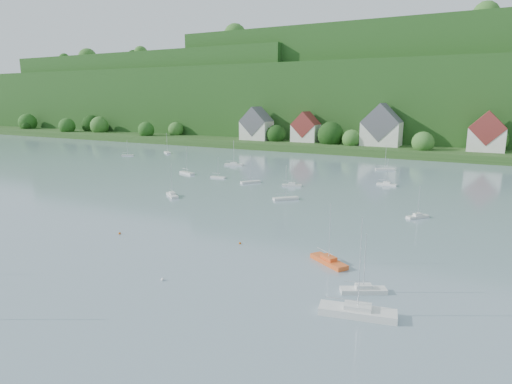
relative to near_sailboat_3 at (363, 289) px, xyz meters
The scene contains 13 objects.
far_shore_strip 156.96m from the near_sailboat_3, 102.37° to the left, with size 600.00×60.00×3.00m, color #284B1C.
forested_ridge 225.48m from the near_sailboat_3, 98.52° to the left, with size 620.00×181.22×69.89m.
village_building_0 166.21m from the near_sailboat_3, 122.28° to the left, with size 14.00×10.40×16.00m.
village_building_1 156.11m from the near_sailboat_3, 114.09° to the left, with size 12.00×9.36×14.00m.
village_building_2 144.52m from the near_sailboat_3, 101.45° to the left, with size 16.00×11.44×18.00m.
village_building_3 140.07m from the near_sailboat_3, 85.33° to the left, with size 13.00×10.40×15.50m.
near_sailboat_3 is the anchor object (origin of this frame).
near_sailboat_4 6.05m from the near_sailboat_3, 81.71° to the right, with size 8.48×3.86×11.06m.
near_sailboat_5 9.74m from the near_sailboat_3, 133.62° to the left, with size 6.40×5.08×8.74m.
mooring_buoy_1 25.20m from the near_sailboat_3, 160.18° to the right, with size 0.45×0.45×0.45m, color white.
mooring_buoy_2 23.67m from the near_sailboat_3, 158.89° to the left, with size 0.38×0.38×0.38m, color #CC5309.
mooring_buoy_3 43.14m from the near_sailboat_3, behind, with size 0.43×0.43×0.43m, color #CC5309.
far_sailboat_cluster 73.02m from the near_sailboat_3, 104.97° to the left, with size 189.65×70.16×8.71m.
Camera 1 is at (44.88, -2.27, 22.91)m, focal length 30.46 mm.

